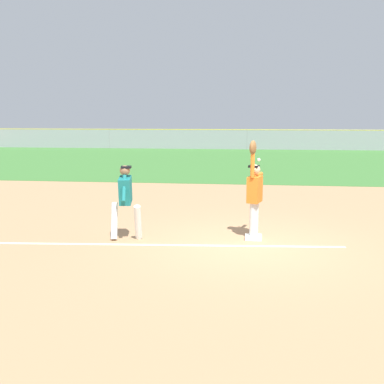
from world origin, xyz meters
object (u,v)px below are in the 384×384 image
(fielder, at_px, (254,191))
(parked_car_green, at_px, (232,139))
(parked_car_tan, at_px, (299,140))
(parked_car_white, at_px, (160,139))
(first_base, at_px, (253,237))
(runner, at_px, (126,197))
(baseball, at_px, (259,160))

(fielder, height_order, parked_car_green, fielder)
(fielder, xyz_separation_m, parked_car_tan, (4.45, 31.29, -0.45))
(parked_car_white, height_order, parked_car_tan, same)
(first_base, distance_m, parked_car_green, 31.66)
(first_base, bearing_deg, parked_car_green, 92.72)
(runner, bearing_deg, parked_car_green, 79.44)
(parked_car_green, bearing_deg, baseball, -91.41)
(first_base, xyz_separation_m, baseball, (0.09, 0.17, 1.79))
(parked_car_green, bearing_deg, parked_car_tan, -6.75)
(parked_car_white, bearing_deg, fielder, -79.39)
(runner, bearing_deg, parked_car_tan, 68.91)
(baseball, height_order, parked_car_white, baseball)
(parked_car_green, distance_m, parked_car_tan, 5.96)
(fielder, height_order, runner, fielder)
(runner, relative_size, baseball, 23.24)
(first_base, distance_m, runner, 3.09)
(first_base, bearing_deg, parked_car_tan, 81.92)
(parked_car_white, xyz_separation_m, parked_car_green, (6.61, 0.44, 0.00))
(parked_car_tan, bearing_deg, parked_car_green, 177.54)
(first_base, height_order, parked_car_green, parked_car_green)
(fielder, relative_size, baseball, 30.81)
(baseball, distance_m, parked_car_white, 32.09)
(first_base, height_order, baseball, baseball)
(parked_car_green, bearing_deg, parked_car_white, 179.53)
(runner, bearing_deg, first_base, -0.27)
(first_base, distance_m, parked_car_tan, 31.69)
(fielder, distance_m, parked_car_white, 32.15)
(runner, height_order, parked_car_tan, runner)
(baseball, xyz_separation_m, parked_car_tan, (4.37, 31.19, -1.15))
(first_base, height_order, fielder, fielder)
(runner, height_order, parked_car_green, runner)
(parked_car_tan, bearing_deg, runner, -103.06)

